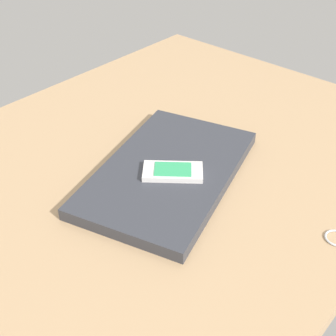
# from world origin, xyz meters

# --- Properties ---
(desk_surface) EXTENTS (1.20, 0.80, 0.03)m
(desk_surface) POSITION_xyz_m (0.00, 0.00, 0.01)
(desk_surface) COLOR tan
(desk_surface) RESTS_ON ground
(laptop_closed) EXTENTS (0.40, 0.30, 0.02)m
(laptop_closed) POSITION_xyz_m (-0.05, 0.05, 0.04)
(laptop_closed) COLOR #33353D
(laptop_closed) RESTS_ON desk_surface
(cell_phone_on_laptop) EXTENTS (0.10, 0.11, 0.01)m
(cell_phone_on_laptop) POSITION_xyz_m (-0.04, 0.07, 0.06)
(cell_phone_on_laptop) COLOR silver
(cell_phone_on_laptop) RESTS_ON laptop_closed
(key_ring) EXTENTS (0.04, 0.04, 0.00)m
(key_ring) POSITION_xyz_m (-0.10, 0.34, 0.03)
(key_ring) COLOR silver
(key_ring) RESTS_ON desk_surface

